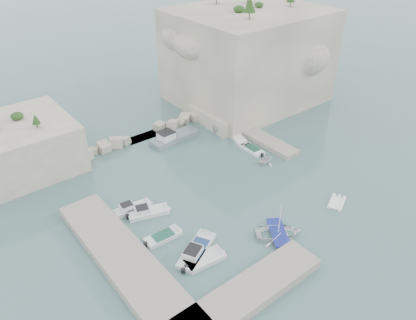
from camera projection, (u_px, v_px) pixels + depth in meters
ground at (236, 198)px, 53.32m from camera, size 400.00×400.00×0.00m
cliff_east at (248, 56)px, 76.01m from camera, size 26.00×22.00×17.00m
cliff_terrace at (224, 115)px, 71.36m from camera, size 8.00×10.00×2.50m
outcrop_west at (15, 148)px, 57.50m from camera, size 16.00×14.00×7.00m
quay_west at (124, 259)px, 43.46m from camera, size 5.00×24.00×1.10m
quay_south at (245, 295)px, 39.52m from camera, size 18.00×4.00×1.10m
ledge_east at (257, 136)px, 66.79m from camera, size 3.00×16.00×0.80m
breakwater at (143, 133)px, 66.97m from camera, size 28.00×3.00×1.40m
motorboat_a at (133, 210)px, 51.26m from camera, size 5.39×2.10×1.40m
motorboat_b at (149, 214)px, 50.64m from camera, size 5.83×3.45×1.40m
motorboat_c at (163, 238)px, 46.95m from camera, size 4.89×1.98×0.70m
motorboat_d at (197, 252)px, 45.11m from camera, size 7.07×5.00×1.40m
motorboat_e at (205, 261)px, 44.01m from camera, size 5.09×2.52×0.70m
rowboat at (278, 235)px, 47.40m from camera, size 6.63×6.17×1.12m
inflatable_dinghy at (336, 204)px, 52.39m from camera, size 3.84×2.93×0.44m
tender_east_a at (265, 163)px, 60.56m from camera, size 3.00×2.60×1.56m
tender_east_b at (252, 151)px, 63.46m from camera, size 1.67×4.57×0.70m
tender_east_c at (239, 141)px, 66.21m from camera, size 3.31×5.67×0.70m
tender_east_d at (226, 132)px, 68.71m from camera, size 5.43×3.61×1.96m
work_boat at (175, 140)px, 66.47m from camera, size 9.24×3.29×2.20m
rowboat_mast at (280, 218)px, 45.97m from camera, size 0.10×0.10×4.20m
vegetation at (223, 6)px, 69.17m from camera, size 53.48×13.88×13.40m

